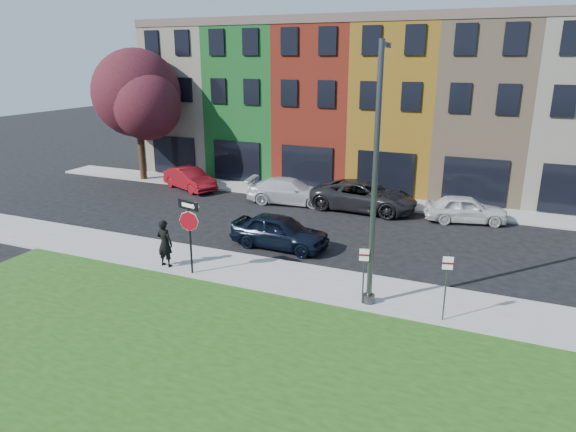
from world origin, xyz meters
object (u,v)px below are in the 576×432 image
at_px(street_lamp, 375,178).
at_px(stop_sign, 189,222).
at_px(man, 165,243).
at_px(sedan_near, 280,231).

bearing_deg(street_lamp, stop_sign, 174.97).
distance_m(man, sedan_near, 5.12).
distance_m(stop_sign, sedan_near, 4.81).
relative_size(stop_sign, street_lamp, 0.34).
bearing_deg(man, stop_sign, 174.86).
height_order(stop_sign, sedan_near, stop_sign).
xyz_separation_m(sedan_near, street_lamp, (5.06, -3.75, 3.66)).
xyz_separation_m(man, sedan_near, (3.19, 4.00, -0.33)).
xyz_separation_m(stop_sign, street_lamp, (6.90, 0.45, 2.23)).
xyz_separation_m(man, street_lamp, (8.25, 0.25, 3.34)).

